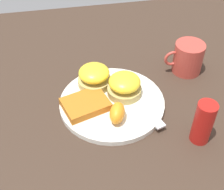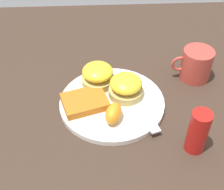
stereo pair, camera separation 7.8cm
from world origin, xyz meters
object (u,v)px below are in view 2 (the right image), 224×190
at_px(hashbrown_patty, 85,102).
at_px(orange_wedge, 114,113).
at_px(sandwich_benedict_left, 126,87).
at_px(condiment_bottle, 198,132).
at_px(cup, 196,64).
at_px(fork, 139,104).
at_px(sandwich_benedict_right, 98,75).

distance_m(hashbrown_patty, orange_wedge, 0.09).
bearing_deg(sandwich_benedict_left, condiment_bottle, 129.77).
bearing_deg(orange_wedge, cup, -144.89).
height_order(sandwich_benedict_left, fork, sandwich_benedict_left).
distance_m(orange_wedge, cup, 0.29).
xyz_separation_m(fork, condiment_bottle, (-0.11, 0.13, 0.04)).
relative_size(cup, condiment_bottle, 1.02).
relative_size(sandwich_benedict_left, hashbrown_patty, 0.82).
bearing_deg(hashbrown_patty, condiment_bottle, 150.67).
height_order(sandwich_benedict_right, cup, cup).
bearing_deg(sandwich_benedict_right, cup, -174.06).
bearing_deg(fork, orange_wedge, 36.61).
xyz_separation_m(sandwich_benedict_left, cup, (-0.20, -0.08, 0.00)).
distance_m(sandwich_benedict_left, hashbrown_patty, 0.11).
height_order(sandwich_benedict_right, hashbrown_patty, sandwich_benedict_right).
height_order(sandwich_benedict_right, condiment_bottle, condiment_bottle).
xyz_separation_m(sandwich_benedict_left, fork, (-0.03, 0.04, -0.03)).
relative_size(sandwich_benedict_left, cup, 0.79).
xyz_separation_m(hashbrown_patty, condiment_bottle, (-0.25, 0.14, 0.03)).
bearing_deg(cup, orange_wedge, 35.11).
relative_size(orange_wedge, fork, 0.26).
relative_size(hashbrown_patty, cup, 0.97).
distance_m(fork, cup, 0.21).
bearing_deg(sandwich_benedict_right, fork, 138.46).
xyz_separation_m(sandwich_benedict_left, condiment_bottle, (-0.14, 0.17, 0.01)).
xyz_separation_m(sandwich_benedict_right, cup, (-0.27, -0.03, 0.00)).
distance_m(sandwich_benedict_right, fork, 0.14).
distance_m(orange_wedge, condiment_bottle, 0.19).
distance_m(sandwich_benedict_left, orange_wedge, 0.09).
xyz_separation_m(sandwich_benedict_left, hashbrown_patty, (0.11, 0.03, -0.02)).
relative_size(fork, condiment_bottle, 2.07).
distance_m(sandwich_benedict_right, orange_wedge, 0.14).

